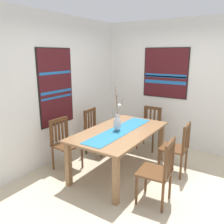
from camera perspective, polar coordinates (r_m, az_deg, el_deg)
name	(u,v)px	position (r m, az deg, el deg)	size (l,w,h in m)	color
ground_plane	(144,184)	(3.86, 8.07, -17.33)	(6.40, 6.40, 0.03)	beige
wall_back	(56,89)	(4.44, -13.64, 5.46)	(6.40, 0.12, 2.70)	silver
wall_side	(185,86)	(5.09, 17.61, 6.27)	(0.12, 6.40, 2.70)	silver
dining_table	(120,136)	(3.90, 2.01, -5.98)	(1.80, 1.02, 0.75)	#8E6642
table_runner	(120,130)	(3.87, 2.03, -4.55)	(1.65, 0.36, 0.01)	#236B93
centerpiece_vase	(117,122)	(3.80, 1.34, -2.54)	(0.17, 0.20, 0.73)	silver
chair_0	(159,170)	(3.22, 11.61, -13.99)	(0.45, 0.45, 0.92)	brown
chair_1	(65,143)	(4.16, -11.69, -7.43)	(0.45, 0.45, 0.90)	brown
chair_2	(96,130)	(4.74, -4.10, -4.47)	(0.45, 0.45, 0.91)	brown
chair_3	(150,127)	(5.03, 9.33, -3.61)	(0.43, 0.43, 0.89)	brown
chair_4	(177,147)	(4.06, 15.86, -8.47)	(0.44, 0.44, 0.89)	brown
painting_on_back_wall	(56,87)	(4.33, -13.77, 5.98)	(0.81, 0.05, 1.40)	black
painting_on_side_wall	(165,73)	(5.13, 13.12, 9.40)	(0.05, 0.98, 1.06)	black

